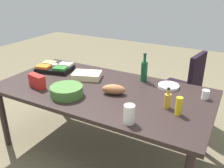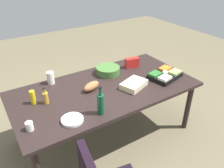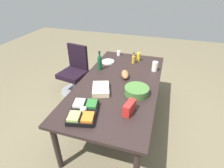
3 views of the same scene
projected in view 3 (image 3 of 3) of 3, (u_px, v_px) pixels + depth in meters
name	position (u px, v px, depth m)	size (l,w,h in m)	color
ground_plane	(118.00, 120.00, 3.03)	(10.00, 10.00, 0.00)	#6F654A
conference_table	(119.00, 86.00, 2.67)	(2.25, 1.14, 0.76)	black
office_chair	(75.00, 75.00, 3.61)	(0.56, 0.56, 0.97)	gray
sheet_cake	(101.00, 89.00, 2.41)	(0.32, 0.22, 0.07)	beige
salad_bowl	(137.00, 91.00, 2.35)	(0.32, 0.32, 0.10)	#447133
chip_bag_red	(129.00, 108.00, 2.02)	(0.20, 0.08, 0.14)	red
paper_cup	(119.00, 53.00, 3.49)	(0.07, 0.07, 0.09)	white
dressing_bottle	(134.00, 59.00, 3.16)	(0.07, 0.07, 0.20)	gold
wine_bottle	(100.00, 63.00, 2.92)	(0.09, 0.09, 0.32)	#134C2A
paper_plate_stack	(108.00, 62.00, 3.21)	(0.22, 0.22, 0.03)	white
mustard_bottle	(139.00, 57.00, 3.24)	(0.06, 0.06, 0.16)	yellow
mayo_jar	(155.00, 66.00, 2.90)	(0.09, 0.09, 0.16)	white
bread_loaf	(125.00, 74.00, 2.73)	(0.24, 0.11, 0.10)	#A3653D
veggie_tray	(83.00, 112.00, 2.01)	(0.47, 0.38, 0.09)	black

